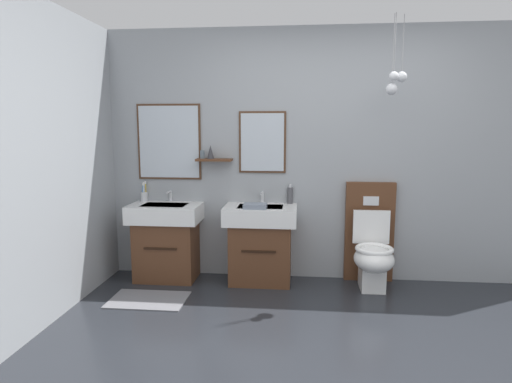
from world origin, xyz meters
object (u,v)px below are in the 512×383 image
object	(u,v)px
soap_dispenser	(290,195)
vanity_sink_left	(167,239)
vanity_sink_right	(261,241)
toothbrush_cup	(144,195)
folded_hand_towel	(255,206)
toilet	(371,248)

from	to	relation	value
soap_dispenser	vanity_sink_left	bearing A→B (deg)	-172.48
vanity_sink_left	vanity_sink_right	bearing A→B (deg)	0.00
toothbrush_cup	folded_hand_towel	distance (m)	1.23
folded_hand_towel	toilet	bearing A→B (deg)	6.41
vanity_sink_right	toothbrush_cup	size ratio (longest dim) A/B	3.71
toilet	toothbrush_cup	world-z (taller)	toilet
vanity_sink_left	vanity_sink_right	size ratio (longest dim) A/B	1.00
vanity_sink_left	vanity_sink_right	distance (m)	0.96
vanity_sink_left	toilet	xyz separation A→B (m)	(2.04, -0.01, -0.04)
toilet	soap_dispenser	xyz separation A→B (m)	(-0.80, 0.17, 0.48)
vanity_sink_right	vanity_sink_left	bearing A→B (deg)	180.00
folded_hand_towel	soap_dispenser	bearing A→B (deg)	42.56
vanity_sink_right	folded_hand_towel	xyz separation A→B (m)	(-0.04, -0.13, 0.38)
vanity_sink_right	soap_dispenser	distance (m)	0.55
soap_dispenser	folded_hand_towel	world-z (taller)	soap_dispenser
vanity_sink_right	folded_hand_towel	size ratio (longest dim) A/B	3.51
vanity_sink_left	folded_hand_towel	distance (m)	1.00
soap_dispenser	folded_hand_towel	distance (m)	0.44
vanity_sink_right	toilet	distance (m)	1.08
vanity_sink_right	folded_hand_towel	bearing A→B (deg)	-106.78
toothbrush_cup	soap_dispenser	xyz separation A→B (m)	(1.51, 0.01, 0.03)
toilet	folded_hand_towel	world-z (taller)	toilet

